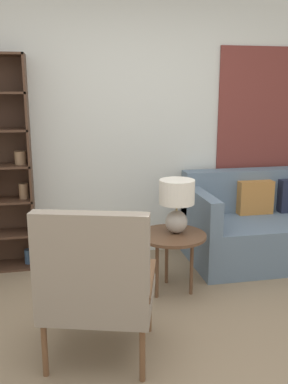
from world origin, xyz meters
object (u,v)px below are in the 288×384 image
armchair (96,282)px  side_table (172,240)px  couch (280,226)px  table_lamp (177,200)px

armchair → side_table: bearing=51.0°
couch → table_lamp: bearing=-157.5°
armchair → table_lamp: bearing=50.2°
couch → table_lamp: 1.41m
armchair → table_lamp: armchair is taller
couch → side_table: 1.39m
armchair → side_table: armchair is taller
table_lamp → side_table: bearing=-146.0°
armchair → side_table: 1.13m
side_table → table_lamp: bearing=34.0°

